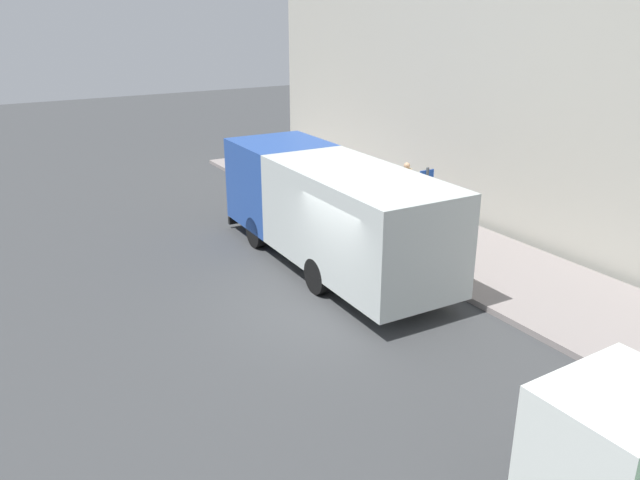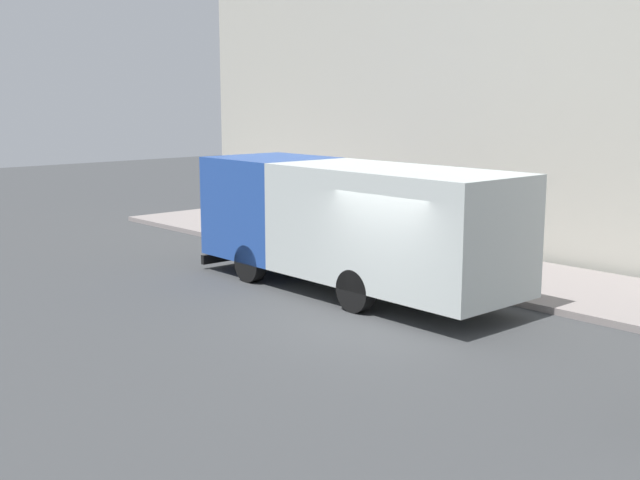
% 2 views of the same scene
% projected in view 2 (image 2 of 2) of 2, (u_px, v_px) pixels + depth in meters
% --- Properties ---
extents(ground, '(80.00, 80.00, 0.00)m').
position_uv_depth(ground, '(376.00, 321.00, 15.63)').
color(ground, '#3B3C3E').
extents(sidewalk, '(3.91, 30.00, 0.14)m').
position_uv_depth(sidewalk, '(519.00, 279.00, 18.93)').
color(sidewalk, gray).
rests_on(sidewalk, ground).
extents(building_facade, '(0.50, 30.00, 9.26)m').
position_uv_depth(building_facade, '(583.00, 86.00, 19.77)').
color(building_facade, '#B4B1A4').
rests_on(building_facade, ground).
extents(large_utility_truck, '(2.69, 8.50, 2.89)m').
position_uv_depth(large_utility_truck, '(350.00, 220.00, 17.78)').
color(large_utility_truck, '#244AA0').
rests_on(large_utility_truck, ground).
extents(pedestrian_walking, '(0.49, 0.49, 1.68)m').
position_uv_depth(pedestrian_walking, '(471.00, 233.00, 19.67)').
color(pedestrian_walking, brown).
rests_on(pedestrian_walking, sidewalk).
extents(pedestrian_standing, '(0.44, 0.44, 1.73)m').
position_uv_depth(pedestrian_standing, '(403.00, 216.00, 22.36)').
color(pedestrian_standing, '#502F52').
rests_on(pedestrian_standing, sidewalk).
extents(traffic_cone_orange, '(0.48, 0.48, 0.69)m').
position_uv_depth(traffic_cone_orange, '(320.00, 237.00, 22.27)').
color(traffic_cone_orange, orange).
rests_on(traffic_cone_orange, sidewalk).
extents(street_sign_post, '(0.44, 0.08, 2.61)m').
position_uv_depth(street_sign_post, '(457.00, 216.00, 18.15)').
color(street_sign_post, '#4C5156').
rests_on(street_sign_post, sidewalk).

